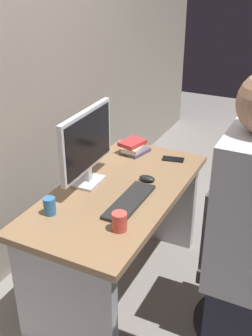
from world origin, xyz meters
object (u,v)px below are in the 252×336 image
monitor (87,144)px  book_stack (134,147)px  desk (119,222)px  handbag (243,233)px  keyboard (130,201)px  cell_phone (173,159)px  person_at_desk (243,271)px  office_chair (236,266)px  cup_by_monitor (50,206)px  mouse (147,178)px  cup_near_keyboard (119,222)px

monitor → book_stack: monitor is taller
desk → monitor: (-0.01, 0.20, 0.49)m
book_stack → handbag: (0.26, -0.78, -0.64)m
keyboard → cell_phone: 0.63m
person_at_desk → handbag: 1.47m
desk → keyboard: (-0.11, -0.13, 0.24)m
person_at_desk → cell_phone: person_at_desk is taller
handbag → office_chair: bearing=-173.2°
person_at_desk → cup_by_monitor: person_at_desk is taller
cup_by_monitor → cell_phone: 0.98m
handbag → keyboard: bearing=149.7°
cell_phone → mouse: bearing=162.4°
desk → book_stack: book_stack is taller
keyboard → cup_by_monitor: bearing=130.8°
office_chair → cup_by_monitor: office_chair is taller
office_chair → cup_by_monitor: size_ratio=9.78×
person_at_desk → keyboard: (0.41, 0.70, -0.09)m
office_chair → book_stack: bearing=60.4°
cup_near_keyboard → handbag: cup_near_keyboard is taller
office_chair → monitor: monitor is taller
handbag → mouse: bearing=138.5°
mouse → cup_by_monitor: (-0.56, 0.31, 0.03)m
office_chair → cup_by_monitor: 1.07m
office_chair → mouse: 0.72m
cell_phone → book_stack: bearing=81.3°
person_at_desk → desk: bearing=58.0°
monitor → keyboard: monitor is taller
cup_near_keyboard → handbag: size_ratio=0.26×
cup_by_monitor → book_stack: size_ratio=0.46×
cup_near_keyboard → handbag: (1.12, -0.44, -0.65)m
cup_near_keyboard → monitor: bearing=48.1°
office_chair → mouse: office_chair is taller
desk → book_stack: bearing=15.6°
mouse → cup_by_monitor: size_ratio=1.04×
person_at_desk → book_stack: person_at_desk is taller
cup_near_keyboard → cell_phone: bearing=3.0°
cup_by_monitor → cup_near_keyboard: bearing=-84.9°
cup_by_monitor → office_chair: bearing=-66.4°
monitor → keyboard: 0.42m
person_at_desk → monitor: person_at_desk is taller
mouse → keyboard: bearing=-176.5°
person_at_desk → cell_phone: size_ratio=11.38×
monitor → cup_by_monitor: (-0.38, 0.01, -0.21)m
desk → handbag: 1.06m
person_at_desk → monitor: 1.15m
monitor → keyboard: bearing=-107.2°
keyboard → person_at_desk: bearing=-120.1°
cup_near_keyboard → office_chair: bearing=-55.3°
desk → mouse: bearing=-33.3°
book_stack → cell_phone: size_ratio=1.44×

